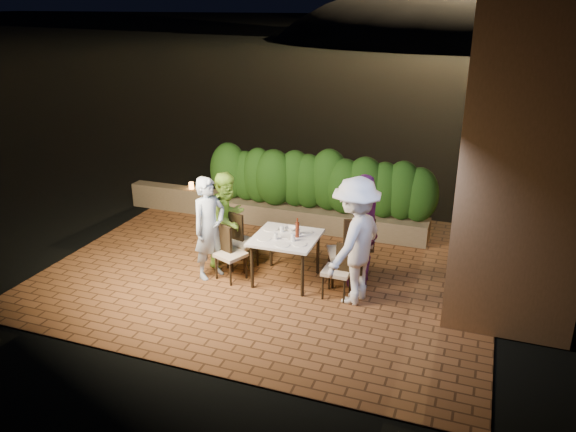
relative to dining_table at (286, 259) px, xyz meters
The scene contains 31 objects.
ground 0.54m from the dining_table, 169.71° to the right, with size 400.00×400.00×0.00m, color black.
terrace_floor 0.72m from the dining_table, 129.97° to the left, with size 7.00×6.00×0.15m, color brown.
building_wall 4.33m from the dining_table, 30.86° to the left, with size 1.60×5.00×5.00m, color olive.
window_pane 3.28m from the dining_table, 30.28° to the left, with size 0.08×1.00×1.40m, color black.
window_frame 3.27m from the dining_table, 30.38° to the left, with size 0.06×1.15×1.55m, color black.
planter 2.25m from the dining_table, 94.19° to the left, with size 4.20×0.55×0.40m, color brown.
hedge 2.31m from the dining_table, 94.19° to the left, with size 4.00×0.70×1.10m, color #1B4212, non-canonical shape.
parapet 3.87m from the dining_table, 144.77° to the left, with size 2.20×0.30×0.50m, color brown.
hill 60.12m from the dining_table, 88.44° to the left, with size 52.00×40.00×22.00m, color black.
dining_table is the anchor object (origin of this frame).
plate_nw 0.52m from the dining_table, 142.97° to the right, with size 0.21×0.21×0.01m, color white.
plate_sw 0.53m from the dining_table, 149.54° to the left, with size 0.24×0.24×0.01m, color white.
plate_ne 0.53m from the dining_table, 36.13° to the right, with size 0.21×0.21×0.01m, color white.
plate_se 0.52m from the dining_table, 45.58° to the left, with size 0.21×0.21×0.01m, color white.
plate_centre 0.38m from the dining_table, 18.26° to the left, with size 0.21×0.21×0.01m, color white.
plate_front 0.51m from the dining_table, 78.40° to the right, with size 0.22×0.22×0.01m, color white.
glass_nw 0.46m from the dining_table, 125.35° to the right, with size 0.06×0.06×0.10m, color silver.
glass_sw 0.47m from the dining_table, 128.68° to the left, with size 0.06×0.06×0.11m, color silver.
glass_ne 0.48m from the dining_table, 37.34° to the right, with size 0.07×0.07×0.12m, color silver.
glass_se 0.47m from the dining_table, 42.74° to the left, with size 0.06×0.06×0.10m, color silver.
beer_bottle 0.56m from the dining_table, 11.07° to the left, with size 0.06×0.06×0.31m, color #541D0E, non-canonical shape.
bowl 0.48m from the dining_table, 94.53° to the left, with size 0.18×0.18×0.04m, color white.
chair_left_front 0.87m from the dining_table, 163.32° to the right, with size 0.41×0.41×0.88m, color black, non-canonical shape.
chair_left_back 0.86m from the dining_table, 166.12° to the left, with size 0.42×0.42×0.91m, color black, non-canonical shape.
chair_right_front 0.91m from the dining_table, 13.62° to the right, with size 0.40×0.40×0.86m, color black, non-canonical shape.
chair_right_back 0.92m from the dining_table, 17.08° to the left, with size 0.48×0.48×1.04m, color black, non-canonical shape.
diner_blue 1.28m from the dining_table, 167.52° to the right, with size 0.60×0.39×1.65m, color #A3B9D1.
diner_green 1.22m from the dining_table, 166.23° to the left, with size 0.77×0.60×1.58m, color #98D743.
diner_white 1.29m from the dining_table, 11.98° to the right, with size 1.22×0.70×1.88m, color white.
diner_purple 1.29m from the dining_table, 16.29° to the left, with size 1.04×0.43×1.77m, color #70256D.
parapet_lamp 3.67m from the dining_table, 142.42° to the left, with size 0.10×0.10×0.14m, color orange.
Camera 1 is at (3.11, -7.37, 4.13)m, focal length 35.00 mm.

